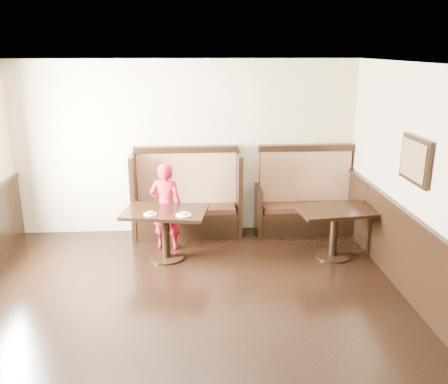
{
  "coord_description": "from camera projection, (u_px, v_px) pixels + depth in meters",
  "views": [
    {
      "loc": [
        0.12,
        -4.05,
        2.97
      ],
      "look_at": [
        0.54,
        2.35,
        1.0
      ],
      "focal_mm": 38.0,
      "sensor_mm": 36.0,
      "label": 1
    }
  ],
  "objects": [
    {
      "name": "ground",
      "position": [
        186.0,
        357.0,
        4.73
      ],
      "size": [
        7.0,
        7.0,
        0.0
      ],
      "primitive_type": "plane",
      "color": "black",
      "rests_on": "ground"
    },
    {
      "name": "room_shell",
      "position": [
        155.0,
        285.0,
        4.78
      ],
      "size": [
        7.0,
        7.0,
        7.0
      ],
      "color": "#C7B990",
      "rests_on": "ground"
    },
    {
      "name": "booth_main",
      "position": [
        187.0,
        203.0,
        7.72
      ],
      "size": [
        1.75,
        0.72,
        1.45
      ],
      "color": "black",
      "rests_on": "ground"
    },
    {
      "name": "booth_neighbor",
      "position": [
        305.0,
        204.0,
        7.85
      ],
      "size": [
        1.65,
        0.72,
        1.45
      ],
      "color": "black",
      "rests_on": "ground"
    },
    {
      "name": "table_main",
      "position": [
        165.0,
        222.0,
        6.78
      ],
      "size": [
        1.27,
        0.92,
        0.74
      ],
      "rotation": [
        0.0,
        0.0,
        -0.17
      ],
      "color": "black",
      "rests_on": "ground"
    },
    {
      "name": "table_neighbor",
      "position": [
        335.0,
        221.0,
        6.84
      ],
      "size": [
        1.15,
        0.83,
        0.75
      ],
      "rotation": [
        0.0,
        0.0,
        0.12
      ],
      "color": "black",
      "rests_on": "ground"
    },
    {
      "name": "child",
      "position": [
        166.0,
        206.0,
        7.12
      ],
      "size": [
        0.55,
        0.42,
        1.35
      ],
      "primitive_type": "imported",
      "rotation": [
        0.0,
        0.0,
        2.94
      ],
      "color": "#A71126",
      "rests_on": "ground"
    },
    {
      "name": "pizza_plate_left",
      "position": [
        150.0,
        214.0,
        6.57
      ],
      "size": [
        0.18,
        0.18,
        0.03
      ],
      "color": "white",
      "rests_on": "table_main"
    },
    {
      "name": "pizza_plate_right",
      "position": [
        183.0,
        214.0,
        6.54
      ],
      "size": [
        0.22,
        0.22,
        0.04
      ],
      "color": "white",
      "rests_on": "table_main"
    }
  ]
}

